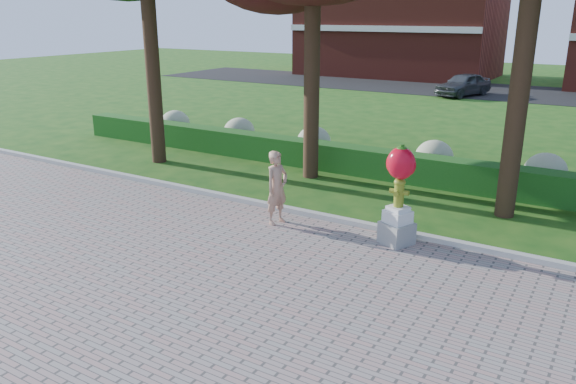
% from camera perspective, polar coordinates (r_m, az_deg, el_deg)
% --- Properties ---
extents(ground, '(100.00, 100.00, 0.00)m').
position_cam_1_polar(ground, '(10.60, -4.11, -7.74)').
color(ground, '#154812').
rests_on(ground, ground).
extents(walkway, '(40.00, 14.00, 0.04)m').
position_cam_1_polar(walkway, '(8.13, -21.42, -17.54)').
color(walkway, gray).
rests_on(walkway, ground).
extents(curb, '(40.00, 0.18, 0.15)m').
position_cam_1_polar(curb, '(12.94, 3.58, -2.55)').
color(curb, '#ADADA5').
rests_on(curb, ground).
extents(lawn_hedge, '(24.00, 0.70, 0.80)m').
position_cam_1_polar(lawn_hedge, '(16.33, 10.19, 2.73)').
color(lawn_hedge, '#154A15').
rests_on(lawn_hedge, ground).
extents(hydrangea_row, '(20.10, 1.10, 0.99)m').
position_cam_1_polar(hydrangea_row, '(17.03, 13.25, 3.67)').
color(hydrangea_row, '#A3AD84').
rests_on(hydrangea_row, ground).
extents(street, '(50.00, 8.00, 0.02)m').
position_cam_1_polar(street, '(36.48, 22.54, 9.27)').
color(street, black).
rests_on(street, ground).
extents(building_left, '(14.00, 8.00, 7.00)m').
position_cam_1_polar(building_left, '(44.60, 11.27, 16.08)').
color(building_left, maroon).
rests_on(building_left, ground).
extents(hydrant_sculpture, '(0.74, 0.74, 2.08)m').
position_cam_1_polar(hydrant_sculpture, '(11.41, 11.23, -0.01)').
color(hydrant_sculpture, gray).
rests_on(hydrant_sculpture, walkway).
extents(woman, '(0.51, 0.67, 1.66)m').
position_cam_1_polar(woman, '(12.40, -1.13, 0.44)').
color(woman, tan).
rests_on(woman, walkway).
extents(parked_car, '(2.74, 4.08, 1.29)m').
position_cam_1_polar(parked_car, '(34.01, 17.38, 10.40)').
color(parked_car, '#3B3E42').
rests_on(parked_car, street).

